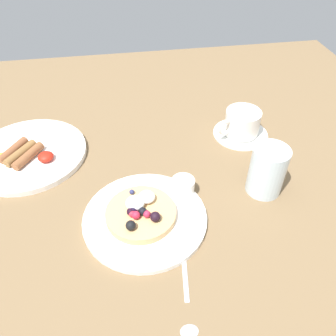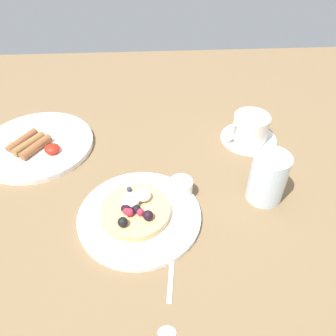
{
  "view_description": "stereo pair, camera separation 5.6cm",
  "coord_description": "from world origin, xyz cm",
  "px_view_note": "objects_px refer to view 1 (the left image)",
  "views": [
    {
      "loc": [
        -4.19,
        -51.03,
        52.82
      ],
      "look_at": [
        4.47,
        2.02,
        4.0
      ],
      "focal_mm": 36.2,
      "sensor_mm": 36.0,
      "label": 1
    },
    {
      "loc": [
        1.39,
        -51.65,
        52.82
      ],
      "look_at": [
        4.47,
        2.02,
        4.0
      ],
      "focal_mm": 36.2,
      "sensor_mm": 36.0,
      "label": 2
    }
  ],
  "objects_px": {
    "breakfast_plate": "(29,154)",
    "coffee_cup": "(242,122)",
    "pancake_plate": "(145,218)",
    "teaspoon": "(188,310)",
    "coffee_saucer": "(240,133)",
    "water_glass": "(267,170)",
    "syrup_ramekin": "(183,185)"
  },
  "relations": [
    {
      "from": "coffee_saucer",
      "to": "water_glass",
      "type": "relative_size",
      "value": 1.29
    },
    {
      "from": "water_glass",
      "to": "breakfast_plate",
      "type": "bearing_deg",
      "value": 159.14
    },
    {
      "from": "breakfast_plate",
      "to": "syrup_ramekin",
      "type": "bearing_deg",
      "value": -28.2
    },
    {
      "from": "teaspoon",
      "to": "water_glass",
      "type": "height_order",
      "value": "water_glass"
    },
    {
      "from": "coffee_cup",
      "to": "teaspoon",
      "type": "bearing_deg",
      "value": -117.76
    },
    {
      "from": "breakfast_plate",
      "to": "teaspoon",
      "type": "height_order",
      "value": "breakfast_plate"
    },
    {
      "from": "pancake_plate",
      "to": "water_glass",
      "type": "xyz_separation_m",
      "value": [
        0.26,
        0.04,
        0.05
      ]
    },
    {
      "from": "coffee_cup",
      "to": "coffee_saucer",
      "type": "bearing_deg",
      "value": 21.86
    },
    {
      "from": "coffee_saucer",
      "to": "water_glass",
      "type": "distance_m",
      "value": 0.21
    },
    {
      "from": "syrup_ramekin",
      "to": "pancake_plate",
      "type": "bearing_deg",
      "value": -146.56
    },
    {
      "from": "syrup_ramekin",
      "to": "coffee_saucer",
      "type": "xyz_separation_m",
      "value": [
        0.19,
        0.19,
        -0.02
      ]
    },
    {
      "from": "breakfast_plate",
      "to": "water_glass",
      "type": "bearing_deg",
      "value": -20.86
    },
    {
      "from": "pancake_plate",
      "to": "teaspoon",
      "type": "height_order",
      "value": "pancake_plate"
    },
    {
      "from": "pancake_plate",
      "to": "teaspoon",
      "type": "relative_size",
      "value": 1.68
    },
    {
      "from": "coffee_saucer",
      "to": "teaspoon",
      "type": "relative_size",
      "value": 0.97
    },
    {
      "from": "pancake_plate",
      "to": "coffee_cup",
      "type": "height_order",
      "value": "coffee_cup"
    },
    {
      "from": "coffee_cup",
      "to": "pancake_plate",
      "type": "bearing_deg",
      "value": -138.6
    },
    {
      "from": "coffee_cup",
      "to": "breakfast_plate",
      "type": "bearing_deg",
      "value": -179.81
    },
    {
      "from": "breakfast_plate",
      "to": "coffee_cup",
      "type": "xyz_separation_m",
      "value": [
        0.53,
        0.0,
        0.03
      ]
    },
    {
      "from": "water_glass",
      "to": "pancake_plate",
      "type": "bearing_deg",
      "value": -170.33
    },
    {
      "from": "pancake_plate",
      "to": "breakfast_plate",
      "type": "distance_m",
      "value": 0.35
    },
    {
      "from": "pancake_plate",
      "to": "coffee_saucer",
      "type": "bearing_deg",
      "value": 41.32
    },
    {
      "from": "syrup_ramekin",
      "to": "coffee_cup",
      "type": "xyz_separation_m",
      "value": [
        0.19,
        0.19,
        0.01
      ]
    },
    {
      "from": "syrup_ramekin",
      "to": "breakfast_plate",
      "type": "relative_size",
      "value": 0.18
    },
    {
      "from": "coffee_cup",
      "to": "water_glass",
      "type": "relative_size",
      "value": 1.06
    },
    {
      "from": "syrup_ramekin",
      "to": "water_glass",
      "type": "relative_size",
      "value": 0.44
    },
    {
      "from": "pancake_plate",
      "to": "breakfast_plate",
      "type": "relative_size",
      "value": 0.89
    },
    {
      "from": "syrup_ramekin",
      "to": "coffee_saucer",
      "type": "distance_m",
      "value": 0.27
    },
    {
      "from": "syrup_ramekin",
      "to": "teaspoon",
      "type": "xyz_separation_m",
      "value": [
        -0.04,
        -0.25,
        -0.02
      ]
    },
    {
      "from": "coffee_saucer",
      "to": "teaspoon",
      "type": "distance_m",
      "value": 0.49
    },
    {
      "from": "breakfast_plate",
      "to": "coffee_saucer",
      "type": "relative_size",
      "value": 1.94
    },
    {
      "from": "syrup_ramekin",
      "to": "breakfast_plate",
      "type": "height_order",
      "value": "syrup_ramekin"
    }
  ]
}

